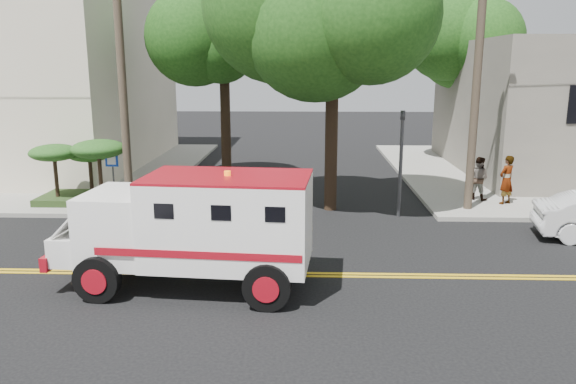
{
  "coord_description": "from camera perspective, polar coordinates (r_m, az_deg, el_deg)",
  "views": [
    {
      "loc": [
        0.64,
        -13.06,
        5.06
      ],
      "look_at": [
        0.13,
        2.19,
        1.6
      ],
      "focal_mm": 35.0,
      "sensor_mm": 36.0,
      "label": 1
    }
  ],
  "objects": [
    {
      "name": "accessibility_sign",
      "position": [
        20.75,
        -17.37,
        1.93
      ],
      "size": [
        0.45,
        0.1,
        2.02
      ],
      "color": "#3F3F42",
      "rests_on": "ground"
    },
    {
      "name": "traffic_signal",
      "position": [
        19.14,
        11.43,
        4.01
      ],
      "size": [
        0.15,
        0.18,
        3.6
      ],
      "color": "#3F3F42",
      "rests_on": "ground"
    },
    {
      "name": "armored_truck",
      "position": [
        12.95,
        -9.34,
        -3.27
      ],
      "size": [
        6.02,
        2.78,
        2.67
      ],
      "rotation": [
        0.0,
        0.0,
        -0.08
      ],
      "color": "white",
      "rests_on": "ground"
    },
    {
      "name": "pedestrian_a",
      "position": [
        21.63,
        21.31,
        1.16
      ],
      "size": [
        0.77,
        0.71,
        1.77
      ],
      "primitive_type": "imported",
      "rotation": [
        0.0,
        0.0,
        3.72
      ],
      "color": "gray",
      "rests_on": "sidewalk_ne"
    },
    {
      "name": "palm_planter",
      "position": [
        21.55,
        -20.14,
        2.88
      ],
      "size": [
        3.52,
        2.63,
        2.36
      ],
      "color": "#1E3314",
      "rests_on": "sidewalk_nw"
    },
    {
      "name": "tree_left",
      "position": [
        25.08,
        -5.86,
        14.24
      ],
      "size": [
        4.48,
        4.2,
        7.7
      ],
      "color": "black",
      "rests_on": "ground"
    },
    {
      "name": "utility_pole_left",
      "position": [
        20.07,
        -16.49,
        10.66
      ],
      "size": [
        0.28,
        0.28,
        9.0
      ],
      "primitive_type": "cylinder",
      "color": "#382D23",
      "rests_on": "ground"
    },
    {
      "name": "ground",
      "position": [
        14.02,
        -0.83,
        -8.37
      ],
      "size": [
        100.0,
        100.0,
        0.0
      ],
      "primitive_type": "plane",
      "color": "black",
      "rests_on": "ground"
    },
    {
      "name": "sidewalk_nw",
      "position": [
        30.5,
        -25.75,
        2.09
      ],
      "size": [
        17.0,
        17.0,
        0.15
      ],
      "primitive_type": "cube",
      "color": "gray",
      "rests_on": "ground"
    },
    {
      "name": "tree_right",
      "position": [
        30.0,
        18.37,
        14.12
      ],
      "size": [
        4.8,
        4.5,
        8.2
      ],
      "color": "black",
      "rests_on": "ground"
    },
    {
      "name": "utility_pole_right",
      "position": [
        20.09,
        18.61,
        10.52
      ],
      "size": [
        0.28,
        0.28,
        9.0
      ],
      "primitive_type": "cylinder",
      "color": "#382D23",
      "rests_on": "ground"
    },
    {
      "name": "pedestrian_b",
      "position": [
        21.99,
        18.76,
        1.33
      ],
      "size": [
        0.99,
        0.97,
        1.61
      ],
      "primitive_type": "imported",
      "rotation": [
        0.0,
        0.0,
        2.45
      ],
      "color": "gray",
      "rests_on": "sidewalk_ne"
    }
  ]
}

